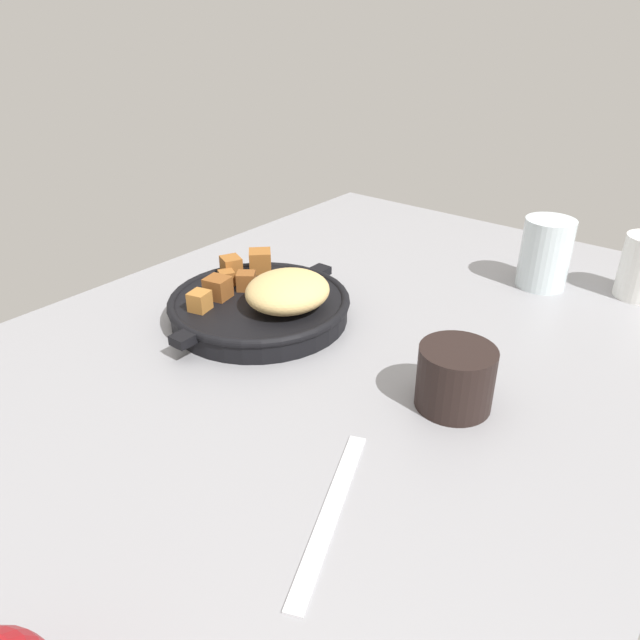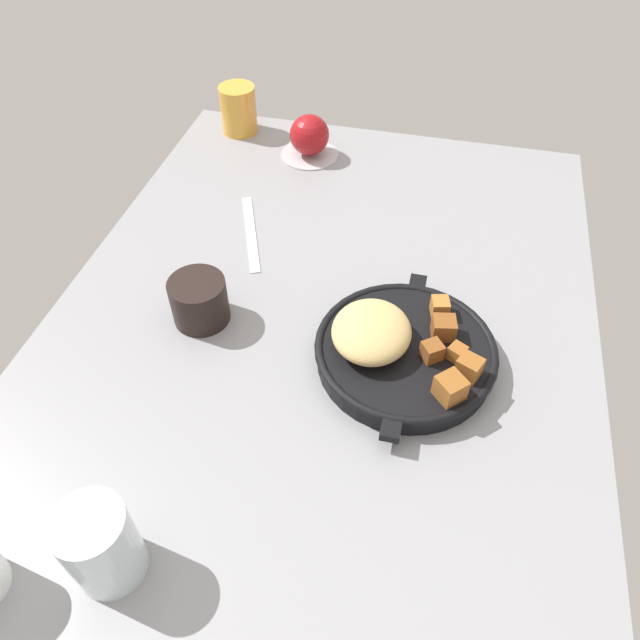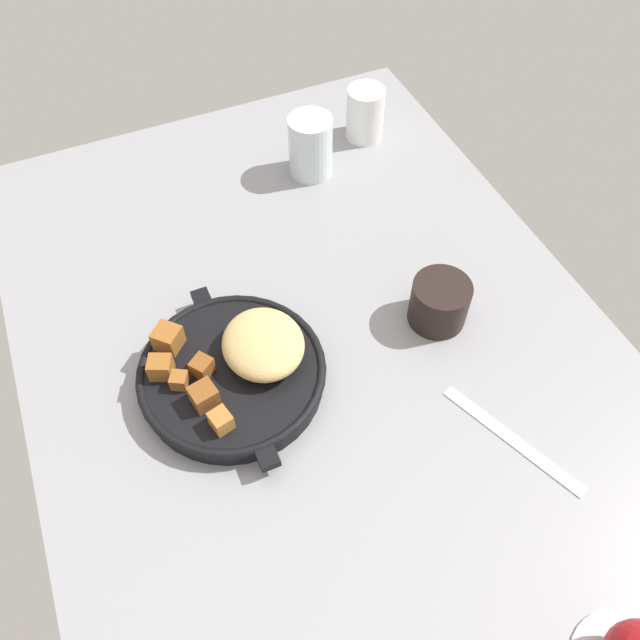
{
  "view_description": "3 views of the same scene",
  "coord_description": "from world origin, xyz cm",
  "px_view_note": "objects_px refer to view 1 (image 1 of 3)",
  "views": [
    {
      "loc": [
        49.34,
        38.07,
        37.95
      ],
      "look_at": [
        1.68,
        0.06,
        5.38
      ],
      "focal_mm": 33.49,
      "sensor_mm": 36.0,
      "label": 1
    },
    {
      "loc": [
        -53.98,
        -13.64,
        62.83
      ],
      "look_at": [
        -1.71,
        -1.17,
        5.65
      ],
      "focal_mm": 33.53,
      "sensor_mm": 36.0,
      "label": 2
    },
    {
      "loc": [
        42.7,
        -19.71,
        71.88
      ],
      "look_at": [
        -2.63,
        0.09,
        5.17
      ],
      "focal_mm": 35.75,
      "sensor_mm": 36.0,
      "label": 3
    }
  ],
  "objects_px": {
    "butter_knife": "(331,511)",
    "coffee_mug_dark": "(457,376)",
    "cast_iron_skillet": "(263,302)",
    "water_glass_tall": "(545,253)"
  },
  "relations": [
    {
      "from": "coffee_mug_dark",
      "to": "butter_knife",
      "type": "bearing_deg",
      "value": -2.22
    },
    {
      "from": "cast_iron_skillet",
      "to": "coffee_mug_dark",
      "type": "height_order",
      "value": "cast_iron_skillet"
    },
    {
      "from": "cast_iron_skillet",
      "to": "water_glass_tall",
      "type": "xyz_separation_m",
      "value": [
        -0.34,
        0.25,
        0.03
      ]
    },
    {
      "from": "cast_iron_skillet",
      "to": "butter_knife",
      "type": "distance_m",
      "value": 0.36
    },
    {
      "from": "cast_iron_skillet",
      "to": "coffee_mug_dark",
      "type": "bearing_deg",
      "value": 87.82
    },
    {
      "from": "cast_iron_skillet",
      "to": "water_glass_tall",
      "type": "relative_size",
      "value": 2.76
    },
    {
      "from": "cast_iron_skillet",
      "to": "water_glass_tall",
      "type": "bearing_deg",
      "value": 143.83
    },
    {
      "from": "butter_knife",
      "to": "coffee_mug_dark",
      "type": "relative_size",
      "value": 2.48
    },
    {
      "from": "butter_knife",
      "to": "water_glass_tall",
      "type": "height_order",
      "value": "water_glass_tall"
    },
    {
      "from": "cast_iron_skillet",
      "to": "butter_knife",
      "type": "height_order",
      "value": "cast_iron_skillet"
    }
  ]
}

